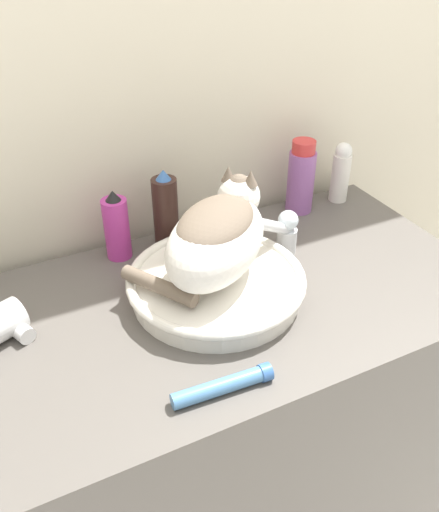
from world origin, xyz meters
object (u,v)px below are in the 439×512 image
at_px(spray_bottle_trigger, 117,227).
at_px(deodorant_stick, 341,172).
at_px(mouthwash_bottle, 301,178).
at_px(faucet, 284,231).
at_px(cream_tube, 224,386).
at_px(hairspray_can_black, 166,211).
at_px(cat, 217,235).

relative_size(spray_bottle_trigger, deodorant_stick, 1.02).
bearing_deg(spray_bottle_trigger, mouthwash_bottle, 0.00).
height_order(faucet, cream_tube, faucet).
xyz_separation_m(faucet, mouthwash_bottle, (0.14, 0.15, 0.03)).
bearing_deg(faucet, hairspray_can_black, -55.12).
height_order(spray_bottle_trigger, hairspray_can_black, hairspray_can_black).
bearing_deg(hairspray_can_black, cat, -84.48).
relative_size(cat, hairspray_can_black, 1.79).
distance_m(deodorant_stick, cream_tube, 0.72).
distance_m(cat, cream_tube, 0.28).
relative_size(cat, deodorant_stick, 2.10).
height_order(hairspray_can_black, cream_tube, hairspray_can_black).
distance_m(cat, mouthwash_bottle, 0.40).
bearing_deg(spray_bottle_trigger, cream_tube, -86.25).
bearing_deg(deodorant_stick, mouthwash_bottle, -180.00).
distance_m(faucet, hairspray_can_black, 0.26).
xyz_separation_m(cat, deodorant_stick, (0.45, 0.21, -0.06)).
bearing_deg(faucet, cat, -1.08).
relative_size(hairspray_can_black, deodorant_stick, 1.17).
height_order(mouthwash_bottle, deodorant_stick, mouthwash_bottle).
bearing_deg(hairspray_can_black, spray_bottle_trigger, 180.00).
distance_m(mouthwash_bottle, cream_tube, 0.63).
bearing_deg(hairspray_can_black, cream_tube, -100.43).
bearing_deg(cream_tube, spray_bottle_trigger, 93.75).
bearing_deg(faucet, deodorant_stick, -168.10).
xyz_separation_m(mouthwash_bottle, deodorant_stick, (0.12, 0.00, -0.01)).
relative_size(hairspray_can_black, cream_tube, 1.06).
bearing_deg(cream_tube, hairspray_can_black, 79.57).
distance_m(hairspray_can_black, deodorant_stick, 0.47).
bearing_deg(spray_bottle_trigger, hairspray_can_black, -0.00).
xyz_separation_m(mouthwash_bottle, cream_tube, (-0.43, -0.45, -0.07)).
xyz_separation_m(faucet, cream_tube, (-0.29, -0.29, -0.05)).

